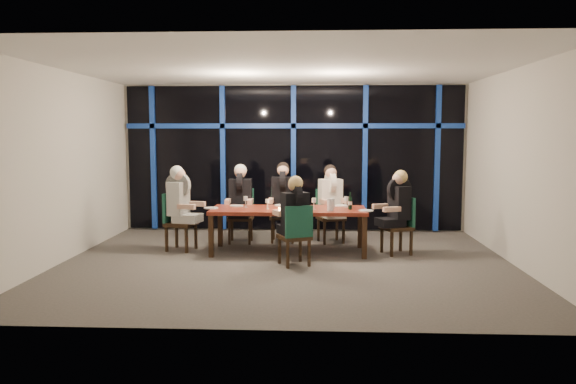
# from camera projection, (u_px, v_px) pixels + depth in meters

# --- Properties ---
(room) EXTENTS (7.04, 7.00, 3.02)m
(room) POSITION_uv_depth(u_px,v_px,m) (286.00, 132.00, 8.52)
(room) COLOR #55504B
(room) RESTS_ON ground
(window_wall) EXTENTS (6.86, 0.43, 2.94)m
(window_wall) POSITION_uv_depth(u_px,v_px,m) (294.00, 156.00, 11.48)
(window_wall) COLOR black
(window_wall) RESTS_ON ground
(dining_table) EXTENTS (2.60, 1.00, 0.75)m
(dining_table) POSITION_uv_depth(u_px,v_px,m) (289.00, 212.00, 9.45)
(dining_table) COLOR maroon
(dining_table) RESTS_ON ground
(chair_far_left) EXTENTS (0.46, 0.46, 0.99)m
(chair_far_left) POSITION_uv_depth(u_px,v_px,m) (241.00, 212.00, 10.40)
(chair_far_left) COLOR black
(chair_far_left) RESTS_ON ground
(chair_far_mid) EXTENTS (0.47, 0.47, 1.01)m
(chair_far_mid) POSITION_uv_depth(u_px,v_px,m) (283.00, 211.00, 10.49)
(chair_far_mid) COLOR black
(chair_far_mid) RESTS_ON ground
(chair_far_right) EXTENTS (0.57, 0.57, 0.98)m
(chair_far_right) POSITION_uv_depth(u_px,v_px,m) (329.00, 212.00, 10.41)
(chair_far_right) COLOR black
(chair_far_right) RESTS_ON ground
(chair_end_left) EXTENTS (0.55, 0.55, 1.00)m
(chair_end_left) POSITION_uv_depth(u_px,v_px,m) (176.00, 218.00, 9.65)
(chair_end_left) COLOR black
(chair_end_left) RESTS_ON ground
(chair_end_right) EXTENTS (0.57, 0.57, 0.96)m
(chair_end_right) POSITION_uv_depth(u_px,v_px,m) (401.00, 222.00, 9.36)
(chair_end_right) COLOR black
(chair_end_right) RESTS_ON ground
(chair_near_mid) EXTENTS (0.58, 0.58, 0.94)m
(chair_near_mid) POSITION_uv_depth(u_px,v_px,m) (296.00, 232.00, 8.47)
(chair_near_mid) COLOR black
(chair_near_mid) RESTS_ON ground
(diner_far_left) EXTENTS (0.49, 0.61, 0.96)m
(diner_far_left) POSITION_uv_depth(u_px,v_px,m) (240.00, 192.00, 10.27)
(diner_far_left) COLOR black
(diner_far_left) RESTS_ON ground
(diner_far_mid) EXTENTS (0.50, 0.62, 0.98)m
(diner_far_mid) POSITION_uv_depth(u_px,v_px,m) (283.00, 190.00, 10.36)
(diner_far_mid) COLOR black
(diner_far_mid) RESTS_ON ground
(diner_far_right) EXTENTS (0.58, 0.67, 0.95)m
(diner_far_right) POSITION_uv_depth(u_px,v_px,m) (331.00, 192.00, 10.29)
(diner_far_right) COLOR white
(diner_far_right) RESTS_ON ground
(diner_end_left) EXTENTS (0.67, 0.56, 0.97)m
(diner_end_left) POSITION_uv_depth(u_px,v_px,m) (180.00, 196.00, 9.59)
(diner_end_left) COLOR black
(diner_end_left) RESTS_ON ground
(diner_end_right) EXTENTS (0.66, 0.58, 0.93)m
(diner_end_right) POSITION_uv_depth(u_px,v_px,m) (397.00, 200.00, 9.29)
(diner_end_right) COLOR black
(diner_end_right) RESTS_ON ground
(diner_near_mid) EXTENTS (0.59, 0.64, 0.91)m
(diner_near_mid) POSITION_uv_depth(u_px,v_px,m) (294.00, 207.00, 8.51)
(diner_near_mid) COLOR black
(diner_near_mid) RESTS_ON ground
(plate_far_left) EXTENTS (0.24, 0.24, 0.01)m
(plate_far_left) POSITION_uv_depth(u_px,v_px,m) (237.00, 206.00, 9.73)
(plate_far_left) COLOR white
(plate_far_left) RESTS_ON dining_table
(plate_far_mid) EXTENTS (0.24, 0.24, 0.01)m
(plate_far_mid) POSITION_uv_depth(u_px,v_px,m) (281.00, 205.00, 9.82)
(plate_far_mid) COLOR white
(plate_far_mid) RESTS_ON dining_table
(plate_far_right) EXTENTS (0.24, 0.24, 0.01)m
(plate_far_right) POSITION_uv_depth(u_px,v_px,m) (341.00, 206.00, 9.76)
(plate_far_right) COLOR white
(plate_far_right) RESTS_ON dining_table
(plate_end_left) EXTENTS (0.24, 0.24, 0.01)m
(plate_end_left) POSITION_uv_depth(u_px,v_px,m) (213.00, 208.00, 9.45)
(plate_end_left) COLOR white
(plate_end_left) RESTS_ON dining_table
(plate_end_right) EXTENTS (0.24, 0.24, 0.01)m
(plate_end_right) POSITION_uv_depth(u_px,v_px,m) (366.00, 210.00, 9.14)
(plate_end_right) COLOR white
(plate_end_right) RESTS_ON dining_table
(plate_near_mid) EXTENTS (0.24, 0.24, 0.01)m
(plate_near_mid) POSITION_uv_depth(u_px,v_px,m) (281.00, 211.00, 9.04)
(plate_near_mid) COLOR white
(plate_near_mid) RESTS_ON dining_table
(wine_bottle) EXTENTS (0.07, 0.07, 0.29)m
(wine_bottle) POSITION_uv_depth(u_px,v_px,m) (350.00, 203.00, 9.32)
(wine_bottle) COLOR black
(wine_bottle) RESTS_ON dining_table
(water_pitcher) EXTENTS (0.13, 0.11, 0.20)m
(water_pitcher) POSITION_uv_depth(u_px,v_px,m) (331.00, 205.00, 9.14)
(water_pitcher) COLOR silver
(water_pitcher) RESTS_ON dining_table
(tea_light) EXTENTS (0.04, 0.04, 0.03)m
(tea_light) POSITION_uv_depth(u_px,v_px,m) (280.00, 209.00, 9.30)
(tea_light) COLOR #F7A84A
(tea_light) RESTS_ON dining_table
(wine_glass_a) EXTENTS (0.06, 0.06, 0.17)m
(wine_glass_a) POSITION_uv_depth(u_px,v_px,m) (267.00, 202.00, 9.38)
(wine_glass_a) COLOR silver
(wine_glass_a) RESTS_ON dining_table
(wine_glass_b) EXTENTS (0.06, 0.06, 0.16)m
(wine_glass_b) POSITION_uv_depth(u_px,v_px,m) (293.00, 200.00, 9.64)
(wine_glass_b) COLOR silver
(wine_glass_b) RESTS_ON dining_table
(wine_glass_c) EXTENTS (0.07, 0.07, 0.19)m
(wine_glass_c) POSITION_uv_depth(u_px,v_px,m) (314.00, 201.00, 9.33)
(wine_glass_c) COLOR silver
(wine_glass_c) RESTS_ON dining_table
(wine_glass_d) EXTENTS (0.07, 0.07, 0.19)m
(wine_glass_d) POSITION_uv_depth(u_px,v_px,m) (246.00, 199.00, 9.58)
(wine_glass_d) COLOR white
(wine_glass_d) RESTS_ON dining_table
(wine_glass_e) EXTENTS (0.07, 0.07, 0.18)m
(wine_glass_e) POSITION_uv_depth(u_px,v_px,m) (346.00, 199.00, 9.58)
(wine_glass_e) COLOR white
(wine_glass_e) RESTS_ON dining_table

